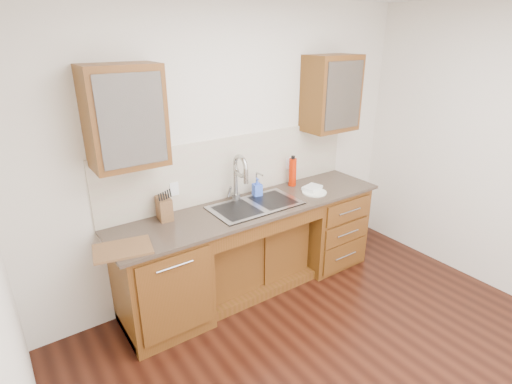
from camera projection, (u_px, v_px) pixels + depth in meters
wall_back at (232, 150)px, 3.82m from camera, size 4.00×0.10×2.70m
base_cabinet_left at (161, 281)px, 3.38m from camera, size 0.70×0.62×0.88m
base_cabinet_center at (249, 253)px, 3.99m from camera, size 1.20×0.44×0.70m
base_cabinet_right at (325, 224)px, 4.39m from camera, size 0.70×0.62×0.88m
countertop at (254, 207)px, 3.71m from camera, size 2.70×0.65×0.03m
backsplash at (236, 166)px, 3.83m from camera, size 2.70×0.02×0.59m
sink at (255, 214)px, 3.72m from camera, size 0.84×0.46×0.19m
faucet at (235, 180)px, 3.75m from camera, size 0.04×0.04×0.40m
filter_tap at (257, 182)px, 3.92m from camera, size 0.02×0.02×0.24m
upper_cabinet_left at (124, 117)px, 2.92m from camera, size 0.55×0.34×0.75m
upper_cabinet_right at (331, 94)px, 4.03m from camera, size 0.55×0.34×0.75m
outlet_left at (174, 189)px, 3.51m from camera, size 0.08×0.01×0.12m
outlet_right at (289, 163)px, 4.20m from camera, size 0.08×0.01×0.12m
soap_bottle at (257, 187)px, 3.87m from camera, size 0.10×0.10×0.18m
water_bottle at (293, 172)px, 4.13m from camera, size 0.09×0.09×0.29m
plate at (314, 192)px, 3.98m from camera, size 0.31×0.31×0.01m
dish_towel at (312, 188)px, 4.03m from camera, size 0.22×0.18×0.03m
knife_block at (164, 208)px, 3.40m from camera, size 0.13×0.19×0.19m
cutting_board at (123, 249)px, 2.93m from camera, size 0.47×0.37×0.02m
cup_left_a at (110, 125)px, 2.88m from camera, size 0.16×0.16×0.10m
cup_left_b at (142, 122)px, 3.01m from camera, size 0.11×0.11×0.09m
cup_right_a at (323, 100)px, 3.99m from camera, size 0.12×0.12×0.09m
cup_right_b at (341, 98)px, 4.13m from camera, size 0.09×0.09×0.08m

